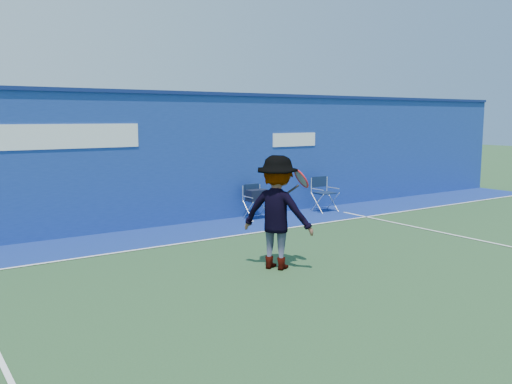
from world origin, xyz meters
TOP-DOWN VIEW (x-y plane):
  - ground at (0.00, 0.00)m, footprint 80.00×80.00m
  - stadium_wall at (-0.00, 5.20)m, footprint 24.00×0.50m
  - out_of_bounds_strip at (0.00, 4.10)m, footprint 24.00×1.80m
  - court_lines at (0.00, 0.60)m, footprint 24.00×12.00m
  - directors_chair_left at (2.08, 4.55)m, footprint 0.50×0.47m
  - directors_chair_right at (4.18, 4.42)m, footprint 0.55×0.49m
  - water_bottle at (2.79, 4.53)m, footprint 0.07×0.07m
  - tennis_player at (-0.08, 0.76)m, footprint 1.23×1.40m

SIDE VIEW (x-z plane):
  - ground at x=0.00m, z-range 0.00..0.00m
  - out_of_bounds_strip at x=0.00m, z-range 0.00..0.01m
  - court_lines at x=0.00m, z-range 0.01..0.01m
  - water_bottle at x=2.79m, z-range 0.00..0.26m
  - directors_chair_right at x=4.18m, z-range -0.17..0.75m
  - directors_chair_left at x=2.08m, z-range -0.06..0.79m
  - tennis_player at x=-0.08m, z-range 0.00..1.88m
  - stadium_wall at x=0.00m, z-range 0.01..3.09m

